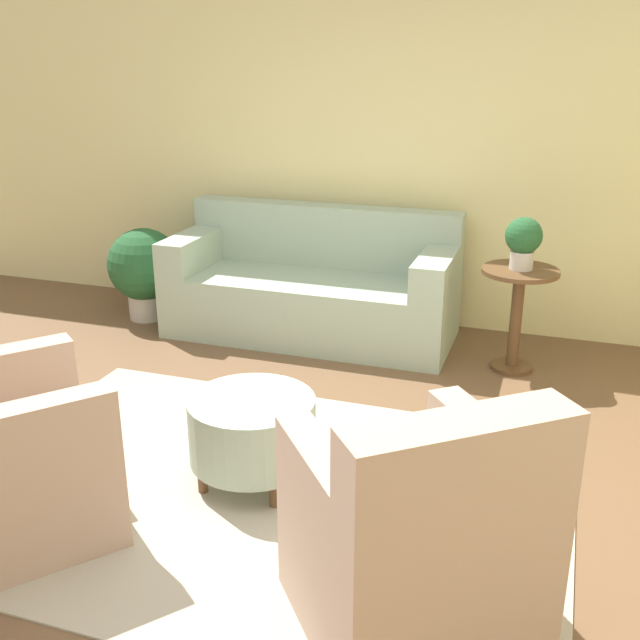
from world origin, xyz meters
TOP-DOWN VIEW (x-y plane):
  - ground_plane at (0.00, 0.00)m, footprint 16.00×16.00m
  - wall_back at (0.00, 2.77)m, footprint 9.43×0.12m
  - rug at (0.00, 0.00)m, footprint 3.04×2.21m
  - couch at (-0.47, 2.21)m, footprint 2.16×0.88m
  - armchair_right at (0.94, -0.67)m, footprint 1.12×1.12m
  - ottoman_table at (-0.06, 0.11)m, footprint 0.64×0.64m
  - side_table at (1.07, 1.99)m, footprint 0.51×0.51m
  - potted_plant_on_side_table at (1.07, 1.99)m, footprint 0.24×0.24m
  - potted_plant_floor at (-1.87, 2.10)m, footprint 0.59×0.59m

SIDE VIEW (x-z plane):
  - ground_plane at x=0.00m, z-range 0.00..0.00m
  - rug at x=0.00m, z-range 0.00..0.01m
  - ottoman_table at x=-0.06m, z-range 0.07..0.52m
  - couch at x=-0.47m, z-range -0.13..0.82m
  - armchair_right at x=0.94m, z-range -0.11..0.90m
  - potted_plant_floor at x=-1.87m, z-range 0.05..0.80m
  - side_table at x=1.07m, z-range 0.12..0.84m
  - potted_plant_on_side_table at x=1.07m, z-range 0.74..1.09m
  - wall_back at x=0.00m, z-range 0.00..2.80m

